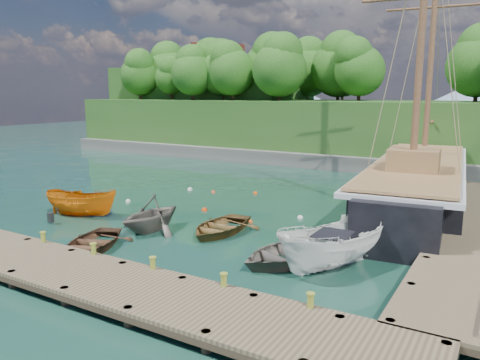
% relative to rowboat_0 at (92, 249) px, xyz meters
% --- Properties ---
extents(ground, '(160.00, 160.00, 0.00)m').
position_rel_rowboat_0_xyz_m(ground, '(2.95, 3.46, 0.00)').
color(ground, '#133627').
rests_on(ground, ground).
extents(dock_near, '(20.00, 3.20, 1.10)m').
position_rel_rowboat_0_xyz_m(dock_near, '(4.95, -3.04, 0.43)').
color(dock_near, brown).
rests_on(dock_near, ground).
extents(dock_east, '(3.20, 24.00, 1.10)m').
position_rel_rowboat_0_xyz_m(dock_east, '(14.45, 10.46, 0.43)').
color(dock_east, brown).
rests_on(dock_east, ground).
extents(bollard_0, '(0.26, 0.26, 0.45)m').
position_rel_rowboat_0_xyz_m(bollard_0, '(-1.05, -1.64, 0.00)').
color(bollard_0, olive).
rests_on(bollard_0, ground).
extents(bollard_1, '(0.26, 0.26, 0.45)m').
position_rel_rowboat_0_xyz_m(bollard_1, '(1.95, -1.64, 0.00)').
color(bollard_1, olive).
rests_on(bollard_1, ground).
extents(bollard_2, '(0.26, 0.26, 0.45)m').
position_rel_rowboat_0_xyz_m(bollard_2, '(4.95, -1.64, 0.00)').
color(bollard_2, olive).
rests_on(bollard_2, ground).
extents(bollard_3, '(0.26, 0.26, 0.45)m').
position_rel_rowboat_0_xyz_m(bollard_3, '(7.95, -1.64, 0.00)').
color(bollard_3, olive).
rests_on(bollard_3, ground).
extents(bollard_4, '(0.26, 0.26, 0.45)m').
position_rel_rowboat_0_xyz_m(bollard_4, '(10.95, -1.64, 0.00)').
color(bollard_4, olive).
rests_on(bollard_4, ground).
extents(rowboat_0, '(4.14, 4.76, 0.82)m').
position_rel_rowboat_0_xyz_m(rowboat_0, '(0.00, 0.00, 0.00)').
color(rowboat_0, '#4D301E').
rests_on(rowboat_0, ground).
extents(rowboat_1, '(3.41, 3.89, 1.96)m').
position_rel_rowboat_0_xyz_m(rowboat_1, '(0.37, 3.50, 0.00)').
color(rowboat_1, '#655D53').
rests_on(rowboat_1, ground).
extents(rowboat_2, '(3.09, 4.27, 0.87)m').
position_rel_rowboat_0_xyz_m(rowboat_2, '(3.55, 4.89, 0.00)').
color(rowboat_2, brown).
rests_on(rowboat_2, ground).
extents(rowboat_3, '(4.93, 5.67, 0.98)m').
position_rel_rowboat_0_xyz_m(rowboat_3, '(8.15, 3.00, 0.00)').
color(rowboat_3, '#615952').
rests_on(rowboat_3, ground).
extents(motorboat_orange, '(4.62, 2.77, 1.68)m').
position_rel_rowboat_0_xyz_m(motorboat_orange, '(-4.85, 3.70, 0.00)').
color(motorboat_orange, orange).
rests_on(motorboat_orange, ground).
extents(cabin_boat_white, '(4.02, 5.73, 2.07)m').
position_rel_rowboat_0_xyz_m(cabin_boat_white, '(9.95, 3.03, 0.00)').
color(cabin_boat_white, white).
rests_on(cabin_boat_white, ground).
extents(schooner, '(7.00, 28.24, 20.82)m').
position_rel_rowboat_0_xyz_m(schooner, '(10.77, 15.84, 1.15)').
color(schooner, black).
rests_on(schooner, ground).
extents(mooring_buoy_0, '(0.32, 0.32, 0.32)m').
position_rel_rowboat_0_xyz_m(mooring_buoy_0, '(-5.08, 7.52, 0.00)').
color(mooring_buoy_0, silver).
rests_on(mooring_buoy_0, ground).
extents(mooring_buoy_1, '(0.33, 0.33, 0.33)m').
position_rel_rowboat_0_xyz_m(mooring_buoy_1, '(0.37, 8.15, 0.00)').
color(mooring_buoy_1, '#F53C08').
rests_on(mooring_buoy_1, ground).
extents(mooring_buoy_2, '(0.28, 0.28, 0.28)m').
position_rel_rowboat_0_xyz_m(mooring_buoy_2, '(3.93, 7.26, 0.00)').
color(mooring_buoy_2, '#EA5716').
rests_on(mooring_buoy_2, ground).
extents(mooring_buoy_3, '(0.32, 0.32, 0.32)m').
position_rel_rowboat_0_xyz_m(mooring_buoy_3, '(5.89, 9.37, 0.00)').
color(mooring_buoy_3, silver).
rests_on(mooring_buoy_3, ground).
extents(mooring_buoy_4, '(0.28, 0.28, 0.28)m').
position_rel_rowboat_0_xyz_m(mooring_buoy_4, '(-1.99, 12.59, 0.00)').
color(mooring_buoy_4, '#F84F25').
rests_on(mooring_buoy_4, ground).
extents(mooring_buoy_5, '(0.31, 0.31, 0.31)m').
position_rel_rowboat_0_xyz_m(mooring_buoy_5, '(0.72, 13.70, 0.00)').
color(mooring_buoy_5, '#DE470C').
rests_on(mooring_buoy_5, ground).
extents(mooring_buoy_6, '(0.35, 0.35, 0.35)m').
position_rel_rowboat_0_xyz_m(mooring_buoy_6, '(-3.88, 12.45, 0.00)').
color(mooring_buoy_6, silver).
rests_on(mooring_buoy_6, ground).
extents(headland, '(51.00, 19.31, 12.90)m').
position_rel_rowboat_0_xyz_m(headland, '(-9.93, 34.82, 5.54)').
color(headland, '#474744').
rests_on(headland, ground).
extents(distant_ridge, '(117.00, 40.00, 10.00)m').
position_rel_rowboat_0_xyz_m(distant_ridge, '(7.25, 73.46, 4.35)').
color(distant_ridge, '#728CA5').
rests_on(distant_ridge, ground).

